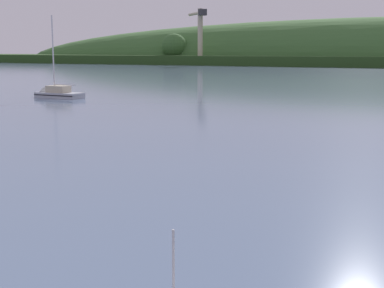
% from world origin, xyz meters
% --- Properties ---
extents(dockside_crane, '(13.83, 15.04, 22.97)m').
position_xyz_m(dockside_crane, '(-85.41, 234.15, 11.70)').
color(dockside_crane, '#4C4C51').
rests_on(dockside_crane, ground).
extents(sailboat_near_mooring, '(7.61, 3.18, 11.85)m').
position_xyz_m(sailboat_near_mooring, '(-39.27, 76.50, 0.29)').
color(sailboat_near_mooring, '#ADB2BC').
rests_on(sailboat_near_mooring, ground).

